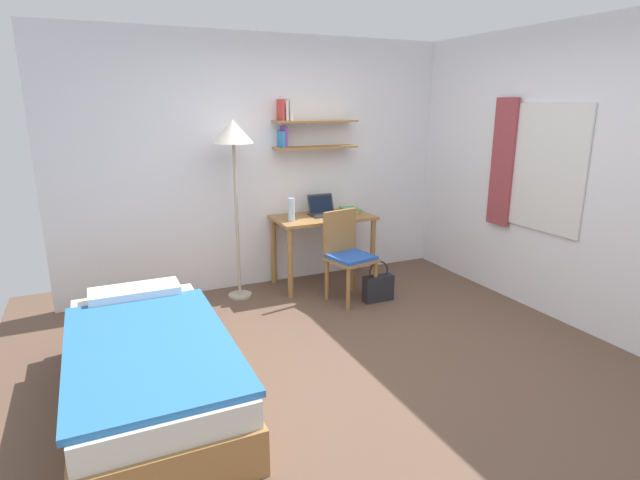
# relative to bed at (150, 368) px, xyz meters

# --- Properties ---
(ground_plane) EXTENTS (5.28, 5.28, 0.00)m
(ground_plane) POSITION_rel_bed_xyz_m (1.54, -0.11, -0.24)
(ground_plane) COLOR brown
(wall_back) EXTENTS (4.40, 0.27, 2.60)m
(wall_back) POSITION_rel_bed_xyz_m (1.55, 1.92, 1.07)
(wall_back) COLOR white
(wall_back) RESTS_ON ground_plane
(wall_right) EXTENTS (0.10, 4.40, 2.60)m
(wall_right) POSITION_rel_bed_xyz_m (3.56, -0.08, 1.06)
(wall_right) COLOR white
(wall_right) RESTS_ON ground_plane
(bed) EXTENTS (0.97, 1.99, 0.54)m
(bed) POSITION_rel_bed_xyz_m (0.00, 0.00, 0.00)
(bed) COLOR #9E703D
(bed) RESTS_ON ground_plane
(desk) EXTENTS (1.05, 0.59, 0.75)m
(desk) POSITION_rel_bed_xyz_m (2.00, 1.59, 0.38)
(desk) COLOR #9E703D
(desk) RESTS_ON ground_plane
(desk_chair) EXTENTS (0.49, 0.48, 0.89)m
(desk_chair) POSITION_rel_bed_xyz_m (2.03, 1.08, 0.25)
(desk_chair) COLOR #9E703D
(desk_chair) RESTS_ON ground_plane
(standing_lamp) EXTENTS (0.38, 0.38, 1.77)m
(standing_lamp) POSITION_rel_bed_xyz_m (1.06, 1.59, 1.32)
(standing_lamp) COLOR #B2A893
(standing_lamp) RESTS_ON ground_plane
(laptop) EXTENTS (0.30, 0.23, 0.22)m
(laptop) POSITION_rel_bed_xyz_m (2.02, 1.66, 0.57)
(laptop) COLOR #2D2D33
(laptop) RESTS_ON desk
(water_bottle) EXTENTS (0.07, 0.07, 0.24)m
(water_bottle) POSITION_rel_bed_xyz_m (1.61, 1.52, 0.63)
(water_bottle) COLOR silver
(water_bottle) RESTS_ON desk
(book_stack) EXTENTS (0.18, 0.24, 0.05)m
(book_stack) POSITION_rel_bed_xyz_m (2.34, 1.64, 0.54)
(book_stack) COLOR orange
(book_stack) RESTS_ON desk
(handbag) EXTENTS (0.31, 0.11, 0.42)m
(handbag) POSITION_rel_bed_xyz_m (2.28, 0.89, -0.10)
(handbag) COLOR #232328
(handbag) RESTS_ON ground_plane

